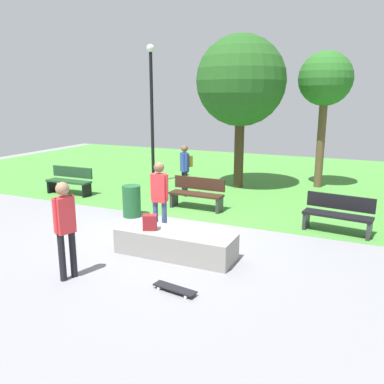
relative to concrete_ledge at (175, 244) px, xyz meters
The scene contains 15 objects.
ground_plane 1.47m from the concrete_ledge, 123.25° to the left, with size 28.00×28.00×0.00m, color gray.
grass_lawn 8.82m from the concrete_ledge, 95.16° to the left, with size 26.60×12.86×0.01m, color #478C38.
concrete_ledge is the anchor object (origin of this frame).
backpack_on_ledge 0.69m from the concrete_ledge, 169.30° to the right, with size 0.28×0.20×0.32m, color maroon.
skater_performing_trick 2.32m from the concrete_ledge, 126.13° to the right, with size 0.29×0.41×1.80m.
skater_watching 1.39m from the concrete_ledge, 134.91° to the left, with size 0.43×0.24×1.79m.
skateboard_by_ledge 1.61m from the concrete_ledge, 63.71° to the right, with size 0.82×0.32×0.08m.
park_bench_near_lamppost 6.55m from the concrete_ledge, 149.52° to the left, with size 1.61×0.49×0.91m.
park_bench_far_left 3.60m from the concrete_ledge, 106.50° to the left, with size 1.61×0.51×0.91m.
park_bench_center_lawn 4.14m from the concrete_ledge, 44.97° to the left, with size 1.65×0.67×0.91m.
tree_slender_maple 8.83m from the concrete_ledge, 77.09° to the left, with size 1.85×1.85×4.74m.
tree_young_birch 7.55m from the concrete_ledge, 96.96° to the left, with size 3.09×3.09×5.28m.
lamp_post 7.75m from the concrete_ledge, 123.41° to the left, with size 0.28×0.28×5.01m.
trash_bin 3.08m from the concrete_ledge, 139.64° to the left, with size 0.49×0.49×0.87m, color #1E592D.
pedestrian_with_backpack 5.19m from the concrete_ledge, 113.08° to the left, with size 0.44×0.45×1.69m.
Camera 1 is at (4.34, -8.18, 3.25)m, focal length 37.52 mm.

